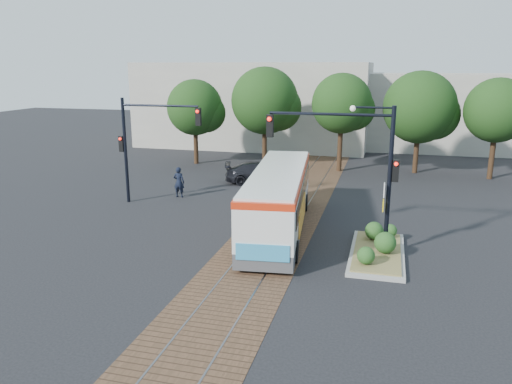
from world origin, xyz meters
TOP-DOWN VIEW (x-y plane):
  - ground at (0.00, 0.00)m, footprint 120.00×120.00m
  - trackbed at (0.00, 4.00)m, footprint 3.60×40.00m
  - tree_row at (1.21, 16.42)m, footprint 26.40×5.60m
  - warehouses at (-0.53, 28.75)m, footprint 40.00×13.00m
  - city_bus at (0.07, 1.20)m, footprint 3.58×11.30m
  - traffic_island at (4.82, -0.90)m, footprint 2.20×5.20m
  - signal_pole_main at (3.86, -0.81)m, footprint 5.49×0.46m
  - signal_pole_left at (-8.37, 4.00)m, footprint 4.99×0.34m
  - officer at (-7.06, 5.75)m, footprint 0.68×0.45m
  - parked_car at (-3.20, 10.64)m, footprint 5.21×3.22m

SIDE VIEW (x-z plane):
  - ground at x=0.00m, z-range 0.00..0.00m
  - trackbed at x=0.00m, z-range 0.00..0.02m
  - traffic_island at x=4.82m, z-range -0.24..0.89m
  - parked_car at x=-3.20m, z-range 0.00..1.41m
  - officer at x=-7.06m, z-range 0.00..1.85m
  - city_bus at x=0.07m, z-range 0.17..3.14m
  - warehouses at x=-0.53m, z-range -0.19..7.81m
  - signal_pole_left at x=-8.37m, z-range 0.86..6.86m
  - signal_pole_main at x=3.86m, z-range 1.16..7.16m
  - tree_row at x=1.21m, z-range 1.01..8.69m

